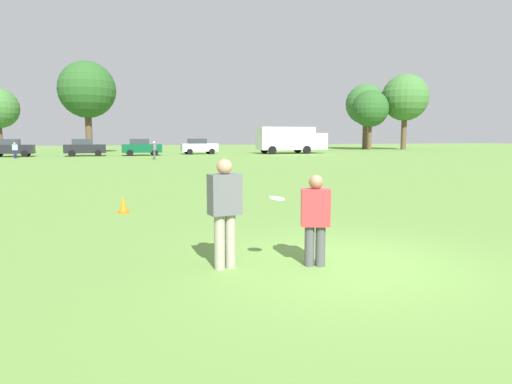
# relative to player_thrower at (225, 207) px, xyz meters

# --- Properties ---
(ground_plane) EXTENTS (197.59, 197.59, 0.00)m
(ground_plane) POSITION_rel_player_thrower_xyz_m (2.00, -0.38, -1.01)
(ground_plane) COLOR #608C3D
(player_thrower) EXTENTS (0.54, 0.37, 1.80)m
(player_thrower) POSITION_rel_player_thrower_xyz_m (0.00, 0.00, 0.00)
(player_thrower) COLOR gray
(player_thrower) RESTS_ON ground
(player_defender) EXTENTS (0.54, 0.42, 1.53)m
(player_defender) POSITION_rel_player_thrower_xyz_m (1.47, -0.29, -0.17)
(player_defender) COLOR #4C4C51
(player_defender) RESTS_ON ground
(frisbee) EXTENTS (0.27, 0.27, 0.07)m
(frisbee) POSITION_rel_player_thrower_xyz_m (0.84, -0.13, 0.13)
(frisbee) COLOR white
(traffic_cone) EXTENTS (0.32, 0.32, 0.48)m
(traffic_cone) POSITION_rel_player_thrower_xyz_m (-1.54, 6.06, -0.78)
(traffic_cone) COLOR #D8590C
(traffic_cone) RESTS_ON ground
(parked_car_center) EXTENTS (4.25, 2.31, 1.82)m
(parked_car_center) POSITION_rel_player_thrower_xyz_m (-12.20, 44.68, -0.09)
(parked_car_center) COLOR black
(parked_car_center) RESTS_ON ground
(parked_car_mid_right) EXTENTS (4.25, 2.31, 1.82)m
(parked_car_mid_right) POSITION_rel_player_thrower_xyz_m (-5.09, 44.22, -0.09)
(parked_car_mid_right) COLOR black
(parked_car_mid_right) RESTS_ON ground
(parked_car_near_right) EXTENTS (4.25, 2.31, 1.82)m
(parked_car_near_right) POSITION_rel_player_thrower_xyz_m (0.75, 43.94, -0.09)
(parked_car_near_right) COLOR #0C4C2D
(parked_car_near_right) RESTS_ON ground
(parked_car_far_right) EXTENTS (4.25, 2.31, 1.82)m
(parked_car_far_right) POSITION_rel_player_thrower_xyz_m (7.42, 45.76, -0.09)
(parked_car_far_right) COLOR silver
(parked_car_far_right) RESTS_ON ground
(box_truck) EXTENTS (8.57, 3.18, 3.18)m
(box_truck) POSITION_rel_player_thrower_xyz_m (18.32, 44.15, 0.74)
(box_truck) COLOR white
(box_truck) RESTS_ON ground
(bystander_sideline_watcher) EXTENTS (0.33, 0.49, 1.65)m
(bystander_sideline_watcher) POSITION_rel_player_thrower_xyz_m (1.47, 34.89, -0.08)
(bystander_sideline_watcher) COLOR #4C4C51
(bystander_sideline_watcher) RESTS_ON ground
(bystander_far_jogger) EXTENTS (0.48, 0.43, 1.53)m
(bystander_far_jogger) POSITION_rel_player_thrower_xyz_m (-11.12, 40.99, -0.15)
(bystander_far_jogger) COLOR #1E234C
(bystander_far_jogger) RESTS_ON ground
(tree_east_oak) EXTENTS (6.96, 6.96, 11.31)m
(tree_east_oak) POSITION_rel_player_thrower_xyz_m (-5.11, 53.33, 6.76)
(tree_east_oak) COLOR brown
(tree_east_oak) RESTS_ON ground
(tree_far_east_pine) EXTENTS (5.54, 5.54, 9.00)m
(tree_far_east_pine) POSITION_rel_player_thrower_xyz_m (35.13, 54.12, 5.18)
(tree_far_east_pine) COLOR brown
(tree_far_east_pine) RESTS_ON ground
(tree_far_west_pine) EXTENTS (6.44, 6.44, 10.46)m
(tree_far_west_pine) POSITION_rel_player_thrower_xyz_m (37.01, 58.67, 6.18)
(tree_far_west_pine) COLOR brown
(tree_far_west_pine) RESTS_ON ground
(tree_horizon_center) EXTENTS (7.13, 7.13, 11.59)m
(tree_horizon_center) POSITION_rel_player_thrower_xyz_m (41.08, 53.93, 6.96)
(tree_horizon_center) COLOR brown
(tree_horizon_center) RESTS_ON ground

